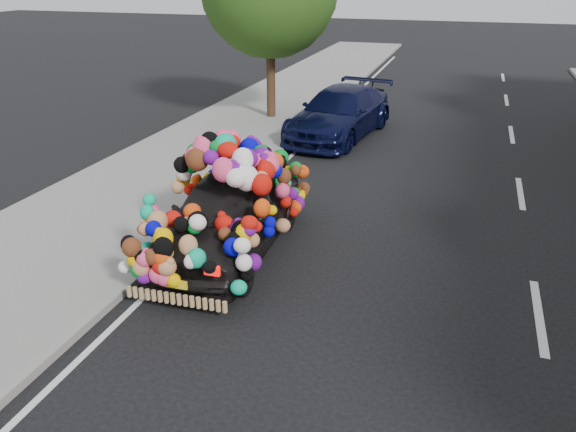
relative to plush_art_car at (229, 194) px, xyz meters
name	(u,v)px	position (x,y,z in m)	size (l,w,h in m)	color
ground	(297,277)	(1.38, -0.56, -1.04)	(100.00, 100.00, 0.00)	black
sidewalk	(70,237)	(-2.92, -0.56, -0.98)	(4.00, 60.00, 0.12)	gray
kerb	(166,252)	(-0.97, -0.56, -0.97)	(0.15, 60.00, 0.13)	gray
lane_markings	(539,316)	(4.98, -0.56, -1.03)	(6.00, 50.00, 0.01)	silver
plush_art_car	(229,194)	(0.00, 0.00, 0.00)	(2.15, 4.35, 2.04)	black
navy_sedan	(340,113)	(0.13, 7.69, -0.35)	(1.93, 4.75, 1.38)	black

